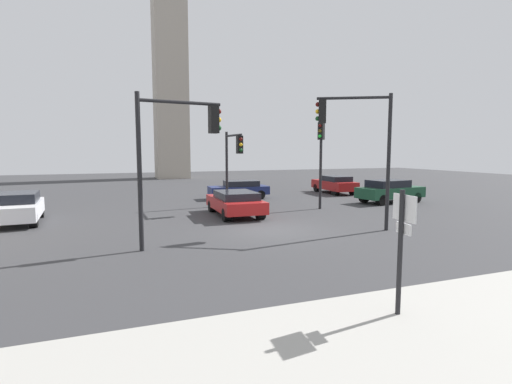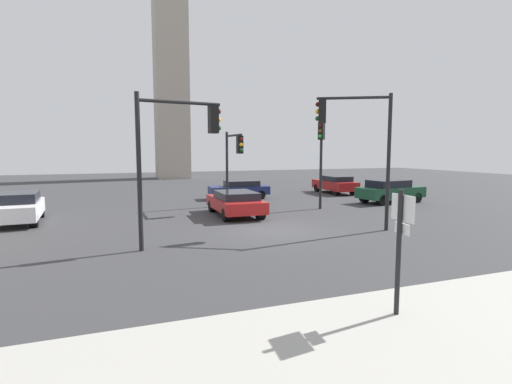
# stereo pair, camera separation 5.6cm
# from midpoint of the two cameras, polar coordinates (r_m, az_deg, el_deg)

# --- Properties ---
(ground_plane) EXTENTS (94.16, 94.16, 0.00)m
(ground_plane) POSITION_cam_midpoint_polar(r_m,az_deg,el_deg) (17.19, 2.18, -5.51)
(ground_plane) COLOR #38383A
(sidewalk_corner) EXTENTS (33.90, 4.07, 0.15)m
(sidewalk_corner) POSITION_cam_midpoint_polar(r_m,az_deg,el_deg) (9.06, 28.92, -16.63)
(sidewalk_corner) COLOR #A8A59E
(sidewalk_corner) RESTS_ON ground_plane
(direction_sign) EXTENTS (0.16, 0.71, 2.54)m
(direction_sign) POSITION_cam_midpoint_polar(r_m,az_deg,el_deg) (8.38, 20.38, -6.34)
(direction_sign) COLOR black
(direction_sign) RESTS_ON ground_plane
(traffic_light_0) EXTENTS (3.07, 0.64, 5.40)m
(traffic_light_0) POSITION_cam_midpoint_polar(r_m,az_deg,el_deg) (14.17, -11.29, 7.39)
(traffic_light_0) COLOR black
(traffic_light_0) RESTS_ON ground_plane
(traffic_light_1) EXTENTS (0.48, 0.45, 5.06)m
(traffic_light_1) POSITION_cam_midpoint_polar(r_m,az_deg,el_deg) (23.29, 9.50, 6.20)
(traffic_light_1) COLOR black
(traffic_light_1) RESTS_ON ground_plane
(traffic_light_2) EXTENTS (0.33, 2.68, 4.57)m
(traffic_light_2) POSITION_cam_midpoint_polar(r_m,az_deg,el_deg) (23.09, -3.23, 5.50)
(traffic_light_2) COLOR black
(traffic_light_2) RESTS_ON ground_plane
(traffic_light_3) EXTENTS (2.83, 1.66, 5.83)m
(traffic_light_3) POSITION_cam_midpoint_polar(r_m,az_deg,el_deg) (17.49, 14.55, 8.23)
(traffic_light_3) COLOR black
(traffic_light_3) RESTS_ON ground_plane
(car_0) EXTENTS (4.26, 1.91, 1.29)m
(car_0) POSITION_cam_midpoint_polar(r_m,az_deg,el_deg) (28.05, -2.35, 0.46)
(car_0) COLOR navy
(car_0) RESTS_ON ground_plane
(car_1) EXTENTS (4.70, 2.40, 1.51)m
(car_1) POSITION_cam_midpoint_polar(r_m,az_deg,el_deg) (27.33, 18.96, 0.20)
(car_1) COLOR #19472D
(car_1) RESTS_ON ground_plane
(car_2) EXTENTS (2.10, 4.30, 1.45)m
(car_2) POSITION_cam_midpoint_polar(r_m,az_deg,el_deg) (21.74, -31.21, -1.92)
(car_2) COLOR silver
(car_2) RESTS_ON ground_plane
(car_3) EXTENTS (2.23, 4.68, 1.30)m
(car_3) POSITION_cam_midpoint_polar(r_m,az_deg,el_deg) (20.80, -2.94, -1.49)
(car_3) COLOR maroon
(car_3) RESTS_ON ground_plane
(car_4) EXTENTS (1.94, 4.46, 1.41)m
(car_4) POSITION_cam_midpoint_polar(r_m,az_deg,el_deg) (32.14, 11.46, 1.16)
(car_4) COLOR maroon
(car_4) RESTS_ON ground_plane
(skyline_tower) EXTENTS (3.85, 3.85, 38.94)m
(skyline_tower) POSITION_cam_midpoint_polar(r_m,az_deg,el_deg) (52.39, -12.42, 23.77)
(skyline_tower) COLOR #A89E8E
(skyline_tower) RESTS_ON ground_plane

